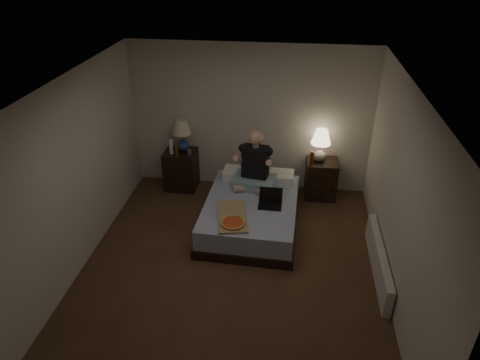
# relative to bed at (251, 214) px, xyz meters

# --- Properties ---
(floor) EXTENTS (4.00, 4.50, 0.00)m
(floor) POSITION_rel_bed_xyz_m (-0.16, -0.98, -0.22)
(floor) COLOR brown
(floor) RESTS_ON ground
(ceiling) EXTENTS (4.00, 4.50, 0.00)m
(ceiling) POSITION_rel_bed_xyz_m (-0.16, -0.98, 2.28)
(ceiling) COLOR white
(ceiling) RESTS_ON ground
(wall_back) EXTENTS (4.00, 0.00, 2.50)m
(wall_back) POSITION_rel_bed_xyz_m (-0.16, 1.27, 1.03)
(wall_back) COLOR silver
(wall_back) RESTS_ON ground
(wall_front) EXTENTS (4.00, 0.00, 2.50)m
(wall_front) POSITION_rel_bed_xyz_m (-0.16, -3.23, 1.03)
(wall_front) COLOR silver
(wall_front) RESTS_ON ground
(wall_left) EXTENTS (0.00, 4.50, 2.50)m
(wall_left) POSITION_rel_bed_xyz_m (-2.16, -0.98, 1.03)
(wall_left) COLOR silver
(wall_left) RESTS_ON ground
(wall_right) EXTENTS (0.00, 4.50, 2.50)m
(wall_right) POSITION_rel_bed_xyz_m (1.84, -0.98, 1.03)
(wall_right) COLOR silver
(wall_right) RESTS_ON ground
(bed) EXTENTS (1.41, 1.84, 0.45)m
(bed) POSITION_rel_bed_xyz_m (0.00, 0.00, 0.00)
(bed) COLOR #5268A4
(bed) RESTS_ON floor
(nightstand_left) EXTENTS (0.54, 0.49, 0.69)m
(nightstand_left) POSITION_rel_bed_xyz_m (-1.34, 1.03, 0.12)
(nightstand_left) COLOR black
(nightstand_left) RESTS_ON floor
(nightstand_right) EXTENTS (0.53, 0.48, 0.66)m
(nightstand_right) POSITION_rel_bed_xyz_m (1.08, 1.03, 0.11)
(nightstand_right) COLOR black
(nightstand_right) RESTS_ON floor
(lamp_left) EXTENTS (0.34, 0.34, 0.56)m
(lamp_left) POSITION_rel_bed_xyz_m (-1.29, 1.07, 0.75)
(lamp_left) COLOR navy
(lamp_left) RESTS_ON nightstand_left
(lamp_right) EXTENTS (0.38, 0.38, 0.56)m
(lamp_right) POSITION_rel_bed_xyz_m (1.01, 1.04, 0.72)
(lamp_right) COLOR gray
(lamp_right) RESTS_ON nightstand_right
(water_bottle) EXTENTS (0.07, 0.07, 0.25)m
(water_bottle) POSITION_rel_bed_xyz_m (-1.45, 0.93, 0.59)
(water_bottle) COLOR white
(water_bottle) RESTS_ON nightstand_left
(soda_can) EXTENTS (0.07, 0.07, 0.10)m
(soda_can) POSITION_rel_bed_xyz_m (-1.15, 0.93, 0.52)
(soda_can) COLOR #BBBCB7
(soda_can) RESTS_ON nightstand_left
(beer_bottle_left) EXTENTS (0.06, 0.06, 0.23)m
(beer_bottle_left) POSITION_rel_bed_xyz_m (-1.35, 0.90, 0.58)
(beer_bottle_left) COLOR #60360D
(beer_bottle_left) RESTS_ON nightstand_left
(beer_bottle_right) EXTENTS (0.06, 0.06, 0.23)m
(beer_bottle_right) POSITION_rel_bed_xyz_m (0.89, 0.90, 0.55)
(beer_bottle_right) COLOR #55280C
(beer_bottle_right) RESTS_ON nightstand_right
(person) EXTENTS (0.73, 0.62, 0.93)m
(person) POSITION_rel_bed_xyz_m (0.00, 0.44, 0.69)
(person) COLOR black
(person) RESTS_ON bed
(laptop) EXTENTS (0.34, 0.29, 0.24)m
(laptop) POSITION_rel_bed_xyz_m (0.29, -0.10, 0.34)
(laptop) COLOR black
(laptop) RESTS_ON bed
(pizza_box) EXTENTS (0.54, 0.82, 0.08)m
(pizza_box) POSITION_rel_bed_xyz_m (-0.18, -0.64, 0.26)
(pizza_box) COLOR tan
(pizza_box) RESTS_ON bed
(radiator) EXTENTS (0.10, 1.60, 0.40)m
(radiator) POSITION_rel_bed_xyz_m (1.77, -0.83, -0.02)
(radiator) COLOR silver
(radiator) RESTS_ON floor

